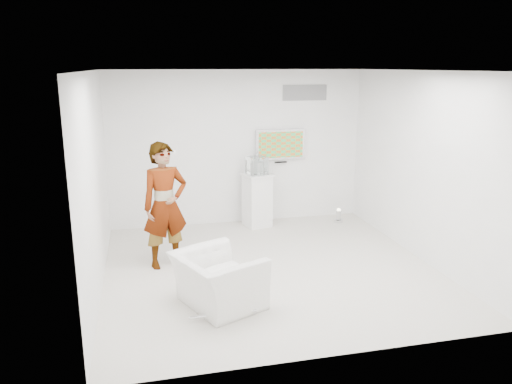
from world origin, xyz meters
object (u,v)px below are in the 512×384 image
pedestal (257,200)px  floor_uplight (339,216)px  tv (280,144)px  armchair (218,280)px  person (165,205)px

pedestal → floor_uplight: 1.70m
tv → pedestal: 1.20m
pedestal → floor_uplight: pedestal is taller
armchair → pedestal: size_ratio=1.04×
armchair → floor_uplight: (2.92, 3.00, -0.21)m
tv → pedestal: (-0.55, -0.30, -1.03)m
person → pedestal: bearing=24.7°
tv → pedestal: bearing=-150.9°
armchair → floor_uplight: armchair is taller
armchair → floor_uplight: 4.19m
floor_uplight → pedestal: bearing=174.0°
tv → floor_uplight: 1.85m
person → floor_uplight: (3.49, 1.47, -0.84)m
tv → person: (-2.39, -1.95, -0.57)m
armchair → pedestal: bearing=-45.4°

